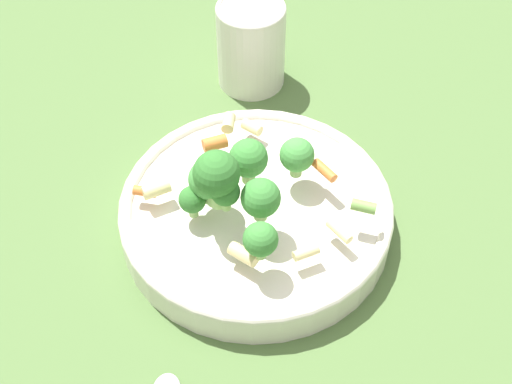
% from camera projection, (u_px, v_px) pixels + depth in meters
% --- Properties ---
extents(ground_plane, '(3.00, 3.00, 0.00)m').
position_uv_depth(ground_plane, '(256.00, 226.00, 0.76)').
color(ground_plane, '#4C6B38').
extents(bowl, '(0.28, 0.28, 0.04)m').
position_uv_depth(bowl, '(256.00, 213.00, 0.75)').
color(bowl, silver).
rests_on(bowl, ground_plane).
extents(pasta_salad, '(0.24, 0.21, 0.09)m').
position_uv_depth(pasta_salad, '(237.00, 182.00, 0.69)').
color(pasta_salad, '#8CB766').
rests_on(pasta_salad, bowl).
extents(cup, '(0.08, 0.08, 0.11)m').
position_uv_depth(cup, '(251.00, 44.00, 0.88)').
color(cup, silver).
rests_on(cup, ground_plane).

